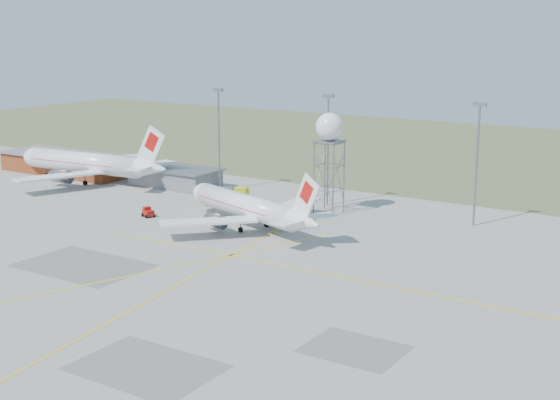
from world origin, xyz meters
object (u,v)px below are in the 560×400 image
Objects in this scene: airliner_far at (89,163)px; baggage_tug at (148,213)px; radar_tower at (329,157)px; fire_truck at (227,196)px; airliner_main at (249,207)px.

baggage_tug is (31.53, -16.33, -3.38)m from airliner_far.
fire_truck is at bearing -164.40° from radar_tower.
baggage_tug is (-24.70, -20.15, -9.34)m from radar_tower.
airliner_far is 56.67m from radar_tower.
radar_tower is (5.45, 16.92, 6.50)m from airliner_main.
radar_tower is 33.21m from baggage_tug.
airliner_far is (-50.78, 13.10, 0.54)m from airliner_main.
airliner_far is at bearing 4.24° from airliner_main.
airliner_main reaches higher than fire_truck.
radar_tower reaches higher than fire_truck.
fire_truck is 3.38× the size of baggage_tug.
airliner_far is 2.17× the size of radar_tower.
baggage_tug is at bearing -134.66° from fire_truck.
airliner_main is 3.73× the size of fire_truck.
radar_tower reaches higher than airliner_far.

